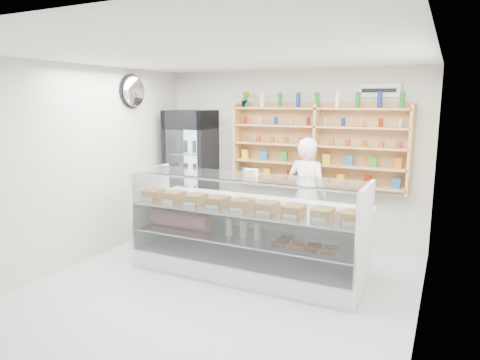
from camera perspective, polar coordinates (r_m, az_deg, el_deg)
The scene contains 8 objects.
room at distance 5.00m, azimuth -3.09°, elevation 0.17°, with size 5.00×5.00×5.00m.
display_counter at distance 5.76m, azimuth 0.74°, elevation -9.04°, with size 3.11×0.93×1.35m.
shop_worker at distance 6.63m, azimuth 8.87°, elevation -1.95°, with size 0.64×0.42×1.77m, color white.
drinks_cooler at distance 7.72m, azimuth -6.44°, elevation 1.31°, with size 0.82×0.80×2.14m.
wall_shelving at distance 6.93m, azimuth 10.09°, elevation 4.52°, with size 2.84×0.28×1.33m.
potted_plant at distance 7.34m, azimuth 0.71°, elevation 10.70°, with size 0.14×0.11×0.26m, color #1E6626.
security_mirror at distance 7.15m, azimuth -13.94°, elevation 11.42°, with size 0.15×0.50×0.50m, color silver.
wall_sign at distance 6.84m, azimuth 18.04°, elevation 11.28°, with size 0.62×0.03×0.20m, color white.
Camera 1 is at (2.41, -4.29, 2.29)m, focal length 32.00 mm.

